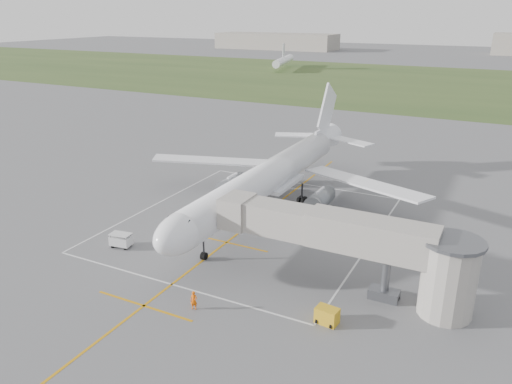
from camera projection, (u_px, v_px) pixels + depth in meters
The scene contains 11 objects.
ground at pixel (267, 212), 62.73m from camera, with size 700.00×700.00×0.00m, color #565659.
grass_strip at pixel (432, 84), 171.43m from camera, with size 700.00×120.00×0.02m, color #324A20.
apron_markings at pixel (245, 228), 57.86m from camera, with size 28.20×60.00×0.01m.
airliner at pixel (270, 177), 61.86m from camera, with size 38.93×46.75×13.52m.
jet_bridge at pixel (362, 245), 43.07m from camera, with size 23.40×5.00×7.20m.
gpu_unit at pixel (327, 316), 40.11m from camera, with size 1.93×1.46×1.35m.
baggage_cart at pixel (121, 240), 53.06m from camera, with size 2.37×1.61×1.54m.
ramp_worker_nose at pixel (194, 300), 41.90m from camera, with size 0.61×0.40×1.68m, color #EB5A07.
ramp_worker_wing at pixel (245, 194), 66.21m from camera, with size 0.89×0.69×1.83m, color orange.
distant_hangars at pixel (442, 45), 289.64m from camera, with size 345.00×49.00×12.00m.
distant_aircraft at pixel (458, 65), 198.33m from camera, with size 154.58×60.25×8.85m.
Camera 1 is at (25.35, -52.32, 23.73)m, focal length 35.00 mm.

